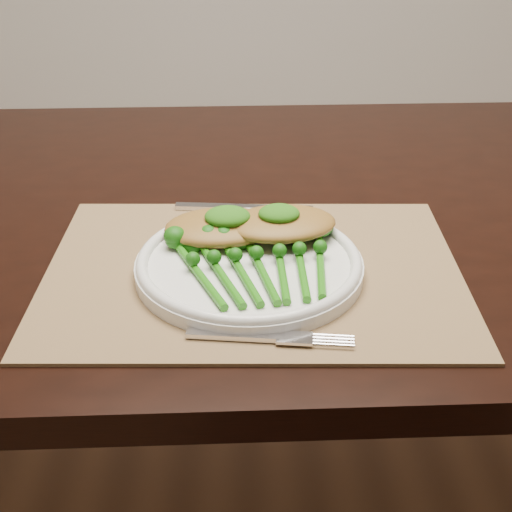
{
  "coord_description": "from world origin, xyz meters",
  "views": [
    {
      "loc": [
        -0.08,
        -1.03,
        1.2
      ],
      "look_at": [
        -0.06,
        -0.29,
        0.78
      ],
      "focal_mm": 50.0,
      "sensor_mm": 36.0,
      "label": 1
    }
  ],
  "objects_px": {
    "chicken_fillet_left": "(221,227)",
    "broccolini_bundle": "(261,269)",
    "dining_table": "(276,396)",
    "dinner_plate": "(249,264)",
    "placemat": "(253,271)"
  },
  "relations": [
    {
      "from": "placemat",
      "to": "chicken_fillet_left",
      "type": "relative_size",
      "value": 3.49
    },
    {
      "from": "chicken_fillet_left",
      "to": "broccolini_bundle",
      "type": "distance_m",
      "value": 0.1
    },
    {
      "from": "dining_table",
      "to": "chicken_fillet_left",
      "type": "xyz_separation_m",
      "value": [
        -0.08,
        -0.15,
        0.41
      ]
    },
    {
      "from": "dining_table",
      "to": "chicken_fillet_left",
      "type": "relative_size",
      "value": 11.24
    },
    {
      "from": "dinner_plate",
      "to": "chicken_fillet_left",
      "type": "relative_size",
      "value": 1.9
    },
    {
      "from": "placemat",
      "to": "broccolini_bundle",
      "type": "xyz_separation_m",
      "value": [
        0.01,
        -0.04,
        0.02
      ]
    },
    {
      "from": "dining_table",
      "to": "dinner_plate",
      "type": "height_order",
      "value": "dinner_plate"
    },
    {
      "from": "dinner_plate",
      "to": "chicken_fillet_left",
      "type": "height_order",
      "value": "chicken_fillet_left"
    },
    {
      "from": "placemat",
      "to": "chicken_fillet_left",
      "type": "xyz_separation_m",
      "value": [
        -0.04,
        0.05,
        0.03
      ]
    },
    {
      "from": "dining_table",
      "to": "placemat",
      "type": "relative_size",
      "value": 3.22
    },
    {
      "from": "dining_table",
      "to": "broccolini_bundle",
      "type": "bearing_deg",
      "value": -99.38
    },
    {
      "from": "placemat",
      "to": "dinner_plate",
      "type": "bearing_deg",
      "value": -119.99
    },
    {
      "from": "chicken_fillet_left",
      "to": "broccolini_bundle",
      "type": "relative_size",
      "value": 0.69
    },
    {
      "from": "chicken_fillet_left",
      "to": "broccolini_bundle",
      "type": "bearing_deg",
      "value": -68.31
    },
    {
      "from": "placemat",
      "to": "broccolini_bundle",
      "type": "relative_size",
      "value": 2.4
    }
  ]
}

